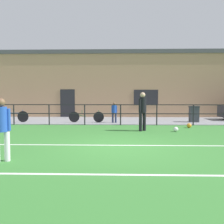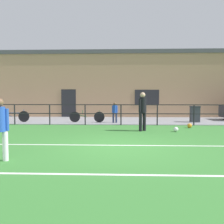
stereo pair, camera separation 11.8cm
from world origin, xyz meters
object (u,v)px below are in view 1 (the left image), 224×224
player_goalkeeper (143,109)px  soccer_ball_spare (189,126)px  soccer_ball_match (176,129)px  spectator_child (114,111)px  trash_bin_0 (194,114)px  bicycle_parked_1 (86,117)px  bicycle_parked_0 (11,116)px  player_striker (1,126)px

player_goalkeeper → soccer_ball_spare: (2.47, 1.19, -0.90)m
player_goalkeeper → soccer_ball_match: size_ratio=8.18×
spectator_child → trash_bin_0: bearing=-170.7°
player_goalkeeper → bicycle_parked_1: player_goalkeeper is taller
player_goalkeeper → trash_bin_0: size_ratio=1.82×
player_goalkeeper → bicycle_parked_0: 8.50m
spectator_child → player_goalkeeper: bearing=115.4°
bicycle_parked_0 → trash_bin_0: 11.21m
spectator_child → bicycle_parked_1: bearing=-3.0°
bicycle_parked_0 → bicycle_parked_1: (4.64, 0.00, -0.02)m
player_striker → spectator_child: player_striker is taller
player_goalkeeper → soccer_ball_match: bearing=127.5°
spectator_child → soccer_ball_spare: bearing=153.9°
player_striker → bicycle_parked_1: size_ratio=0.74×
soccer_ball_match → bicycle_parked_0: (-9.21, 3.71, 0.26)m
player_striker → soccer_ball_match: 7.69m
player_striker → soccer_ball_match: size_ratio=7.21×
soccer_ball_match → bicycle_parked_1: bicycle_parked_1 is taller
player_goalkeeper → soccer_ball_spare: player_goalkeeper is taller
soccer_ball_spare → bicycle_parked_0: bicycle_parked_0 is taller
bicycle_parked_0 → bicycle_parked_1: bicycle_parked_0 is taller
bicycle_parked_1 → bicycle_parked_0: bearing=180.0°
player_striker → soccer_ball_spare: size_ratio=6.71×
player_goalkeeper → spectator_child: player_goalkeeper is taller
player_striker → spectator_child: 9.26m
player_goalkeeper → soccer_ball_spare: 2.89m
soccer_ball_match → trash_bin_0: bearing=64.0°
player_striker → trash_bin_0: player_striker is taller
soccer_ball_spare → trash_bin_0: (1.01, 2.68, 0.40)m
player_striker → trash_bin_0: bearing=-157.2°
player_striker → bicycle_parked_0: (-3.75, 9.07, -0.52)m
trash_bin_0 → bicycle_parked_0: bearing=-178.1°
spectator_child → bicycle_parked_1: 1.74m
soccer_ball_match → player_striker: bearing=-135.6°
soccer_ball_match → bicycle_parked_1: size_ratio=0.10×
player_goalkeeper → player_striker: bearing=10.0°
spectator_child → bicycle_parked_0: bearing=1.3°
spectator_child → bicycle_parked_0: size_ratio=0.56×
bicycle_parked_1 → trash_bin_0: trash_bin_0 is taller
player_striker → bicycle_parked_0: size_ratio=0.72×
player_striker → spectator_child: (2.59, 8.89, -0.18)m
soccer_ball_match → bicycle_parked_0: bicycle_parked_0 is taller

